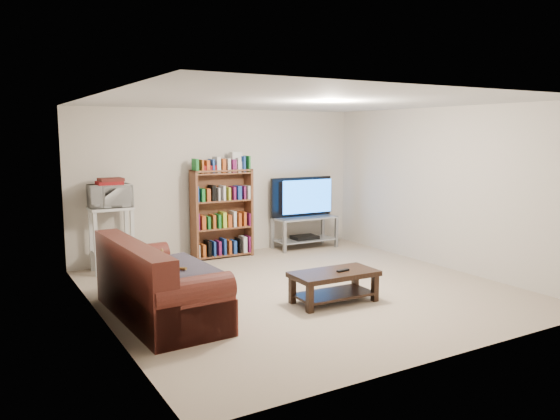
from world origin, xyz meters
TOP-DOWN VIEW (x-y plane):
  - floor at (0.00, 0.00)m, footprint 5.00×5.00m
  - ceiling at (0.00, 0.00)m, footprint 5.00×5.00m
  - wall_back at (0.00, 2.50)m, footprint 5.00×0.00m
  - wall_front at (0.00, -2.50)m, footprint 5.00×0.00m
  - wall_left at (-2.50, 0.00)m, footprint 0.00×5.00m
  - wall_right at (2.50, 0.00)m, footprint 0.00×5.00m
  - sofa at (-2.00, -0.11)m, footprint 0.95×2.04m
  - blanket at (-1.81, -0.24)m, footprint 0.90×1.09m
  - cat at (-1.82, -0.05)m, footprint 0.24×0.55m
  - coffee_table at (0.04, -0.65)m, footprint 1.06×0.55m
  - remote at (0.13, -0.70)m, footprint 0.17×0.07m
  - tv_stand at (1.43, 2.17)m, footprint 1.13×0.53m
  - television at (1.43, 2.17)m, footprint 1.20×0.19m
  - dvd_player at (1.43, 2.17)m, footprint 0.45×0.32m
  - bookshelf at (-0.12, 2.24)m, footprint 1.00×0.33m
  - shelf_clutter at (-0.02, 2.25)m, footprint 0.73×0.23m
  - microwave_stand at (-1.90, 2.19)m, footprint 0.60×0.44m
  - microwave at (-1.90, 2.19)m, footprint 0.59×0.41m
  - game_boxes at (-1.90, 2.19)m, footprint 0.35×0.31m

SIDE VIEW (x-z plane):
  - floor at x=0.00m, z-range 0.00..0.00m
  - dvd_player at x=1.43m, z-range 0.16..0.22m
  - coffee_table at x=0.04m, z-range 0.07..0.45m
  - sofa at x=-2.00m, z-range -0.12..0.73m
  - tv_stand at x=1.43m, z-range 0.10..0.65m
  - remote at x=0.13m, z-range 0.38..0.40m
  - blanket at x=-1.81m, z-range 0.42..0.60m
  - cat at x=-1.82m, z-range 0.49..0.65m
  - microwave_stand at x=-1.90m, z-range 0.13..1.09m
  - bookshelf at x=-0.12m, z-range 0.02..1.46m
  - television at x=1.43m, z-range 0.56..1.25m
  - microwave at x=-1.90m, z-range 0.95..1.28m
  - wall_back at x=0.00m, z-range -1.30..3.70m
  - wall_front at x=0.00m, z-range -1.30..3.70m
  - wall_left at x=-2.50m, z-range -1.30..3.70m
  - wall_right at x=2.50m, z-range -1.30..3.70m
  - game_boxes at x=-1.90m, z-range 1.28..1.33m
  - shelf_clutter at x=-0.02m, z-range 1.40..1.68m
  - ceiling at x=0.00m, z-range 2.40..2.40m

